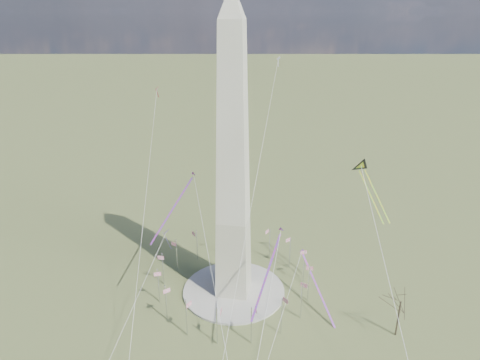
# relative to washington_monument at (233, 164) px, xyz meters

# --- Properties ---
(ground) EXTENTS (2000.00, 2000.00, 0.00)m
(ground) POSITION_rel_washington_monument_xyz_m (0.00, 0.00, -47.95)
(ground) COLOR brown
(ground) RESTS_ON ground
(plaza) EXTENTS (36.00, 36.00, 0.80)m
(plaza) POSITION_rel_washington_monument_xyz_m (0.00, 0.00, -47.55)
(plaza) COLOR #AFABA0
(plaza) RESTS_ON ground
(washington_monument) EXTENTS (15.56, 15.56, 100.00)m
(washington_monument) POSITION_rel_washington_monument_xyz_m (0.00, 0.00, 0.00)
(washington_monument) COLOR #B4AE97
(washington_monument) RESTS_ON plaza
(flagpole_ring) EXTENTS (54.40, 54.40, 13.00)m
(flagpole_ring) POSITION_rel_washington_monument_xyz_m (-0.00, -0.00, -40.68)
(flagpole_ring) COLOR silver
(flagpole_ring) RESTS_ON ground
(tree_near) EXTENTS (10.59, 10.59, 18.54)m
(tree_near) POSITION_rel_washington_monument_xyz_m (53.24, -12.71, -34.73)
(tree_near) COLOR #3F3326
(tree_near) RESTS_ON ground
(kite_delta_black) EXTENTS (12.66, 19.15, 15.94)m
(kite_delta_black) POSITION_rel_washington_monument_xyz_m (40.90, 11.69, -3.20)
(kite_delta_black) COLOR black
(kite_delta_black) RESTS_ON ground
(kite_diamond_purple) EXTENTS (2.23, 2.96, 8.63)m
(kite_diamond_purple) POSITION_rel_washington_monument_xyz_m (-24.37, 1.93, -28.22)
(kite_diamond_purple) COLOR #3E1A76
(kite_diamond_purple) RESTS_ON ground
(kite_streamer_left) EXTENTS (6.71, 23.92, 16.63)m
(kite_streamer_left) POSITION_rel_washington_monument_xyz_m (15.04, -20.25, -20.38)
(kite_streamer_left) COLOR #E9244A
(kite_streamer_left) RESTS_ON ground
(kite_streamer_mid) EXTENTS (9.29, 23.02, 16.44)m
(kite_streamer_mid) POSITION_rel_washington_monument_xyz_m (-16.97, -3.40, -11.03)
(kite_streamer_mid) COLOR #E9244A
(kite_streamer_mid) RESTS_ON ground
(kite_streamer_right) EXTENTS (13.60, 21.29, 16.50)m
(kite_streamer_right) POSITION_rel_washington_monument_xyz_m (27.17, 0.00, -38.23)
(kite_streamer_right) COLOR #E9244A
(kite_streamer_right) RESTS_ON ground
(kite_small_red) EXTENTS (1.20, 1.93, 4.38)m
(kite_small_red) POSITION_rel_washington_monument_xyz_m (-37.32, 36.03, 16.31)
(kite_small_red) COLOR red
(kite_small_red) RESTS_ON ground
(kite_small_white) EXTENTS (1.54, 1.34, 3.98)m
(kite_small_white) POSITION_rel_washington_monument_xyz_m (8.94, 47.59, 27.39)
(kite_small_white) COLOR white
(kite_small_white) RESTS_ON ground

